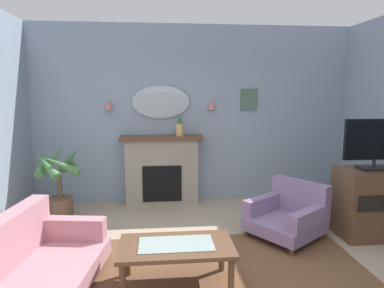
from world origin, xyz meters
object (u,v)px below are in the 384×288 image
coffee_table (176,250)px  armchair_by_coffee_table (289,214)px  mantel_vase_left (180,126)px  fireplace (162,171)px  floral_couch (23,273)px  wall_sconce_right (212,105)px  potted_plant_tall_palm (59,182)px  wall_mirror (161,102)px  tv_cabinet (370,203)px  framed_picture (249,99)px  wall_sconce_left (109,105)px  tv_flatscreen (376,143)px

coffee_table → armchair_by_coffee_table: armchair_by_coffee_table is taller
mantel_vase_left → armchair_by_coffee_table: bearing=-47.2°
fireplace → floral_couch: 2.96m
mantel_vase_left → coffee_table: bearing=-94.3°
wall_sconce_right → potted_plant_tall_palm: 2.69m
wall_mirror → fireplace: bearing=-90.0°
tv_cabinet → framed_picture: bearing=124.8°
coffee_table → armchair_by_coffee_table: (1.53, 1.02, -0.08)m
floral_couch → framed_picture: bearing=45.9°
wall_mirror → wall_sconce_right: (0.85, -0.05, -0.05)m
wall_sconce_left → tv_flatscreen: 3.94m
wall_sconce_left → wall_sconce_right: bearing=0.0°
framed_picture → floral_couch: size_ratio=0.20×
framed_picture → tv_cabinet: size_ratio=0.40×
wall_sconce_left → tv_flatscreen: wall_sconce_left is taller
wall_sconce_left → floral_couch: size_ratio=0.08×
coffee_table → floral_couch: (-1.35, -0.17, -0.06)m
wall_mirror → tv_flatscreen: size_ratio=1.14×
coffee_table → tv_cabinet: bearing=20.1°
wall_mirror → armchair_by_coffee_table: (1.64, -1.62, -1.40)m
wall_sconce_left → wall_sconce_right: same height
wall_sconce_right → fireplace: bearing=-173.8°
wall_sconce_right → framed_picture: bearing=5.3°
wall_mirror → wall_sconce_left: bearing=-176.6°
framed_picture → tv_flatscreen: 2.16m
fireplace → wall_sconce_right: (0.85, 0.09, 1.09)m
framed_picture → armchair_by_coffee_table: bearing=-85.1°
wall_sconce_right → armchair_by_coffee_table: wall_sconce_right is taller
floral_couch → mantel_vase_left: bearing=59.8°
mantel_vase_left → framed_picture: (1.20, 0.18, 0.43)m
mantel_vase_left → wall_mirror: 0.52m
armchair_by_coffee_table → potted_plant_tall_palm: bearing=163.4°
armchair_by_coffee_table → coffee_table: bearing=-146.1°
wall_mirror → coffee_table: size_ratio=0.87×
floral_couch → tv_cabinet: size_ratio=2.01×
floral_couch → potted_plant_tall_palm: bearing=97.8°
wall_sconce_right → wall_sconce_left: bearing=180.0°
wall_mirror → coffee_table: wall_mirror is taller
wall_mirror → armchair_by_coffee_table: bearing=-44.6°
floral_couch → armchair_by_coffee_table: bearing=22.6°
mantel_vase_left → floral_couch: (-1.54, -2.64, -1.00)m
wall_sconce_left → framed_picture: (2.35, 0.06, 0.09)m
fireplace → coffee_table: size_ratio=1.24×
armchair_by_coffee_table → tv_cabinet: tv_cabinet is taller
wall_sconce_left → potted_plant_tall_palm: (-0.68, -0.62, -1.10)m
mantel_vase_left → wall_sconce_left: wall_sconce_left is taller
mantel_vase_left → potted_plant_tall_palm: size_ratio=0.33×
mantel_vase_left → tv_cabinet: (2.39, -1.53, -0.87)m
tv_flatscreen → wall_sconce_right: bearing=137.8°
wall_sconce_left → tv_flatscreen: (3.54, -1.67, -0.41)m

